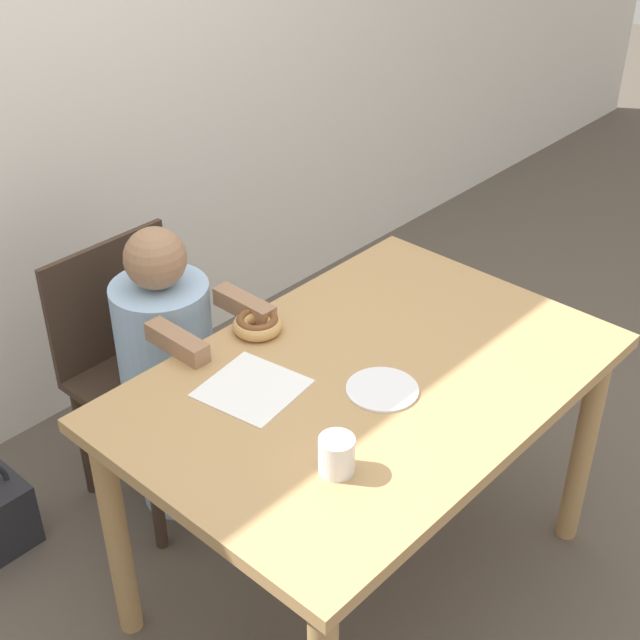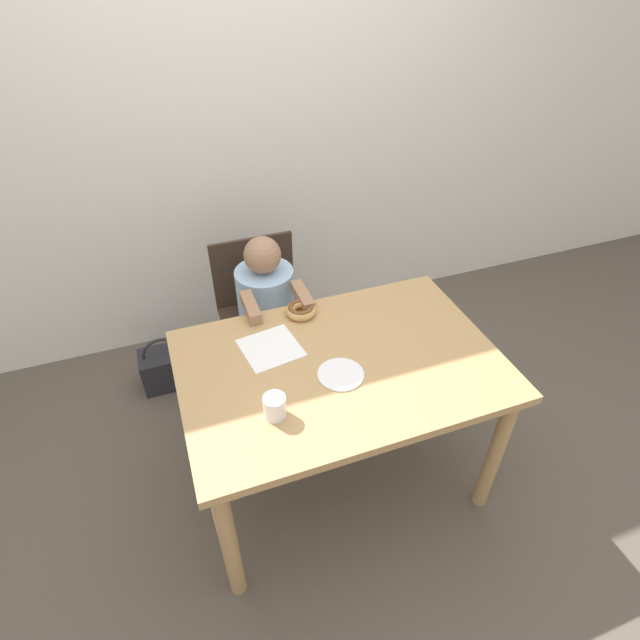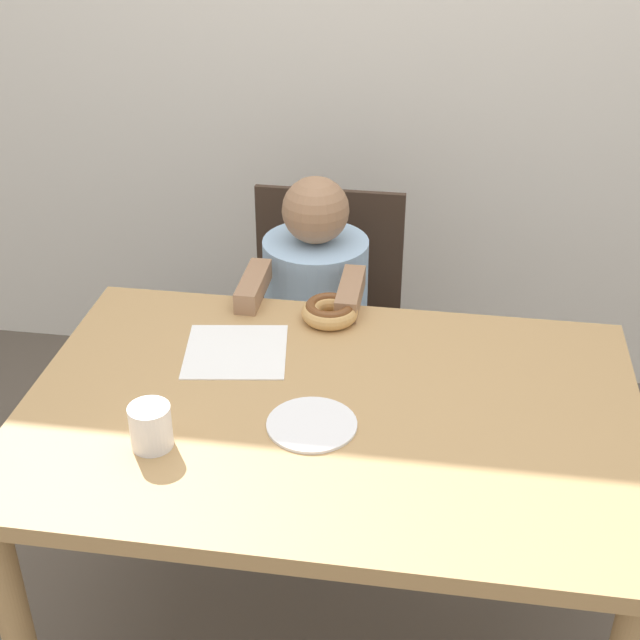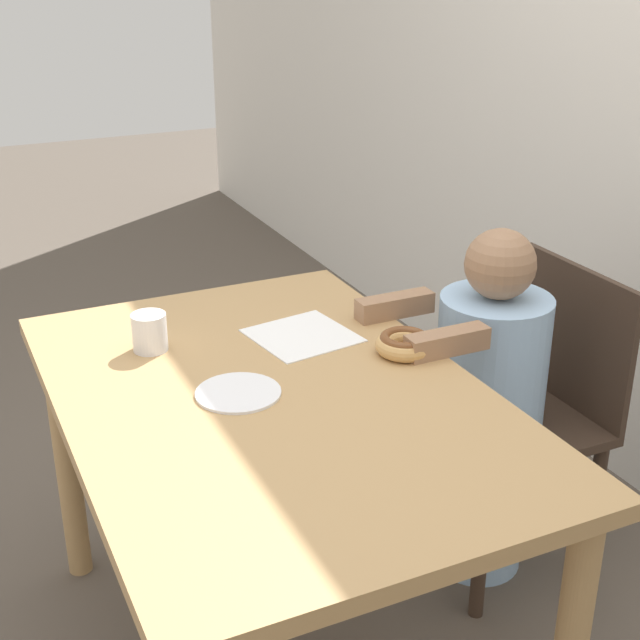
% 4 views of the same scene
% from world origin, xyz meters
% --- Properties ---
extents(ground_plane, '(12.00, 12.00, 0.00)m').
position_xyz_m(ground_plane, '(0.00, 0.00, 0.00)').
color(ground_plane, brown).
extents(wall_back, '(8.00, 0.05, 2.50)m').
position_xyz_m(wall_back, '(0.00, 1.27, 1.25)').
color(wall_back, silver).
rests_on(wall_back, ground_plane).
extents(dining_table, '(1.19, 0.80, 0.70)m').
position_xyz_m(dining_table, '(0.00, 0.00, 0.61)').
color(dining_table, tan).
rests_on(dining_table, ground_plane).
extents(chair, '(0.41, 0.40, 0.79)m').
position_xyz_m(chair, '(-0.13, 0.73, 0.42)').
color(chair, '#38281E').
rests_on(chair, ground_plane).
extents(child_figure, '(0.28, 0.44, 0.92)m').
position_xyz_m(child_figure, '(-0.13, 0.62, 0.45)').
color(child_figure, '#99BCE0').
rests_on(child_figure, ground_plane).
extents(donut, '(0.13, 0.13, 0.05)m').
position_xyz_m(donut, '(-0.05, 0.33, 0.73)').
color(donut, tan).
rests_on(donut, dining_table).
extents(napkin, '(0.24, 0.24, 0.00)m').
position_xyz_m(napkin, '(-0.22, 0.16, 0.70)').
color(napkin, white).
rests_on(napkin, dining_table).
extents(handbag, '(0.26, 0.18, 0.31)m').
position_xyz_m(handbag, '(-0.65, 0.86, 0.11)').
color(handbag, '#232328').
rests_on(handbag, ground_plane).
extents(cup, '(0.08, 0.08, 0.08)m').
position_xyz_m(cup, '(-0.30, -0.16, 0.74)').
color(cup, white).
rests_on(cup, dining_table).
extents(plate, '(0.17, 0.17, 0.01)m').
position_xyz_m(plate, '(-0.02, -0.06, 0.70)').
color(plate, white).
rests_on(plate, dining_table).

